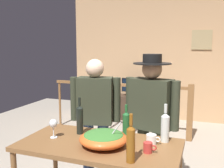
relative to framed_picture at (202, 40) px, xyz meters
name	(u,v)px	position (x,y,z in m)	size (l,w,h in m)	color
back_wall	(179,55)	(-0.46, 0.06, -0.33)	(4.99, 0.10, 2.89)	tan
framed_picture	(202,40)	(0.00, 0.00, 0.00)	(0.41, 0.03, 0.41)	#9A855C
stair_railing	(142,103)	(-0.97, -1.24, -1.16)	(2.69, 0.10, 1.00)	brown
tv_console	(133,108)	(-1.39, -0.29, -1.51)	(0.90, 0.40, 0.53)	#38281E
flat_screen_tv	(133,86)	(-1.39, -0.32, -1.00)	(0.51, 0.12, 0.40)	black
serving_table	(99,152)	(-0.75, -3.77, -1.06)	(1.42, 0.73, 0.80)	brown
salad_bowl	(104,138)	(-0.69, -3.82, -0.91)	(0.42, 0.42, 0.23)	#DB5B23
wine_glass	(53,124)	(-1.20, -3.80, -0.85)	(0.08, 0.08, 0.18)	silver
wine_bottle_clear	(165,127)	(-0.21, -3.54, -0.84)	(0.07, 0.07, 0.35)	silver
wine_bottle_amber	(131,143)	(-0.38, -4.04, -0.83)	(0.07, 0.07, 0.37)	brown
wine_bottle_green	(126,122)	(-0.59, -3.48, -0.86)	(0.07, 0.07, 0.30)	#1E5628
wine_bottle_dark	(80,119)	(-1.02, -3.61, -0.83)	(0.07, 0.07, 0.36)	black
mug_red	(148,147)	(-0.30, -3.83, -0.94)	(0.11, 0.07, 0.09)	#B7332D
mug_white	(152,139)	(-0.31, -3.64, -0.94)	(0.13, 0.09, 0.09)	white
person_standing_left	(95,113)	(-1.08, -3.11, -0.89)	(0.57, 0.31, 1.50)	#3D5684
person_standing_right	(151,113)	(-0.42, -3.11, -0.84)	(0.61, 0.40, 1.57)	#2D3323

